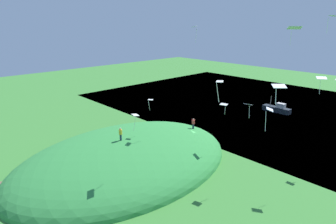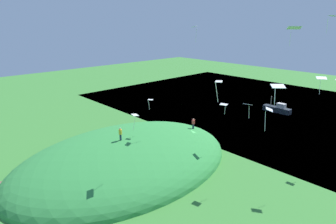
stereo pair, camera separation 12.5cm
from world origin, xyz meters
name	(u,v)px [view 2 (the right image)]	position (x,y,z in m)	size (l,w,h in m)	color
ground_plane	(183,148)	(0.00, 0.00, 0.00)	(160.00, 160.00, 0.00)	#387D32
lake_water	(279,109)	(-28.90, 0.00, -0.20)	(50.62, 80.00, 0.40)	#33526A
grass_hill	(126,163)	(8.71, -1.98, 0.00)	(30.08, 20.81, 6.96)	#31873D
boat_on_lake	(277,109)	(-26.28, 0.94, 0.67)	(1.45, 5.53, 3.02)	black
person_with_child	(120,132)	(9.53, -1.60, 4.49)	(0.52, 0.52, 1.63)	#203445
person_on_hilltop	(193,122)	(-2.25, -0.24, 3.28)	(0.56, 0.56, 1.57)	#1E2C43
kite_0	(135,116)	(11.85, 4.66, 8.62)	(0.74, 0.91, 1.76)	white
kite_1	(278,87)	(11.48, 18.44, 13.65)	(0.94, 0.94, 1.25)	white
kite_2	(150,101)	(5.24, -0.99, 7.84)	(0.73, 0.78, 1.45)	white
kite_3	(248,105)	(1.73, 10.80, 9.02)	(0.73, 0.94, 1.66)	white
kite_4	(269,111)	(5.23, 14.91, 10.04)	(1.03, 0.93, 2.18)	white
kite_5	(294,28)	(2.21, 14.86, 16.81)	(1.28, 1.35, 1.65)	white
kite_6	(321,79)	(-3.74, 15.70, 11.77)	(1.08, 1.18, 1.85)	white
kite_7	(218,83)	(12.34, 14.76, 13.43)	(0.79, 0.73, 1.52)	white
kite_9	(194,28)	(-0.70, 0.87, 16.64)	(1.09, 0.99, 2.02)	white
kite_10	(332,17)	(1.23, 17.43, 17.70)	(0.82, 0.84, 1.43)	white
kite_11	(224,105)	(-0.46, 6.22, 7.67)	(0.84, 1.04, 1.29)	white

